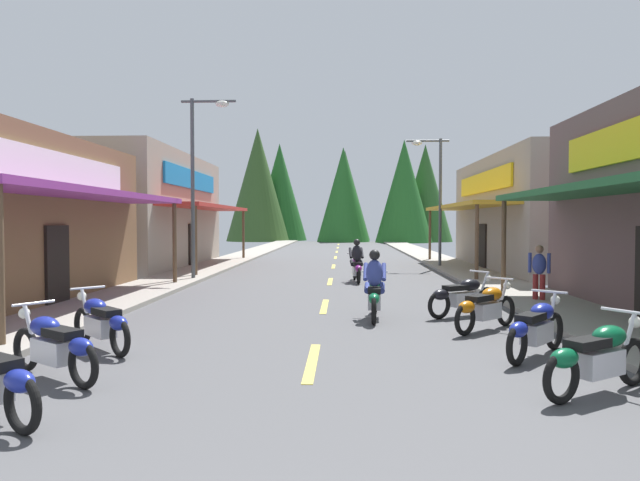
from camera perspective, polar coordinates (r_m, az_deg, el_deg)
name	(u,v)px	position (r m, az deg, el deg)	size (l,w,h in m)	color
ground	(332,273)	(24.24, 1.27, -3.37)	(9.33, 76.05, 0.10)	#4C4C4F
sidewalk_left	(202,270)	(25.02, -12.09, -3.00)	(2.22, 76.05, 0.12)	gray
sidewalk_right	(466,271)	(24.80, 14.76, -3.06)	(2.22, 76.05, 0.12)	gray
centerline_dashes	(334,266)	(27.64, 1.42, -2.61)	(0.16, 53.01, 0.01)	#E0C64C
storefront_left_far	(110,211)	(28.85, -20.82, 2.85)	(9.88, 11.95, 5.43)	gray
storefront_right_far	(570,214)	(27.51, 24.40, 2.52)	(9.64, 12.46, 5.11)	gray
streetlamp_left	(200,164)	(20.97, -12.26, 7.68)	(2.02, 0.30, 6.70)	#474C51
streetlamp_right	(434,184)	(26.84, 11.67, 5.72)	(2.02, 0.30, 6.12)	#474C51
motorcycle_parked_right_0	(598,356)	(7.94, 26.72, -10.61)	(1.85, 1.25, 1.04)	black
motorcycle_parked_right_1	(536,327)	(9.64, 21.38, -8.34)	(1.48, 1.68, 1.04)	black
motorcycle_parked_right_2	(486,307)	(11.63, 16.70, -6.54)	(1.60, 1.56, 1.04)	black
motorcycle_parked_right_3	(463,295)	(13.24, 14.50, -5.50)	(1.86, 1.23, 1.04)	black
motorcycle_parked_left_1	(54,345)	(8.59, -25.73, -9.66)	(1.84, 1.26, 1.04)	black
motorcycle_parked_left_2	(101,322)	(10.22, -21.64, -7.77)	(1.64, 1.53, 1.04)	black
rider_cruising_lead	(375,290)	(12.53, 5.64, -5.10)	(0.60, 2.14, 1.57)	black
rider_cruising_trailing	(357,264)	(20.14, 3.80, -2.44)	(0.60, 2.14, 1.57)	black
pedestrian_browsing	(539,270)	(15.84, 21.65, -2.86)	(0.50, 0.41, 1.57)	maroon
treeline_backdrop	(332,192)	(63.29, 1.22, 5.04)	(25.59, 12.66, 12.92)	#265323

